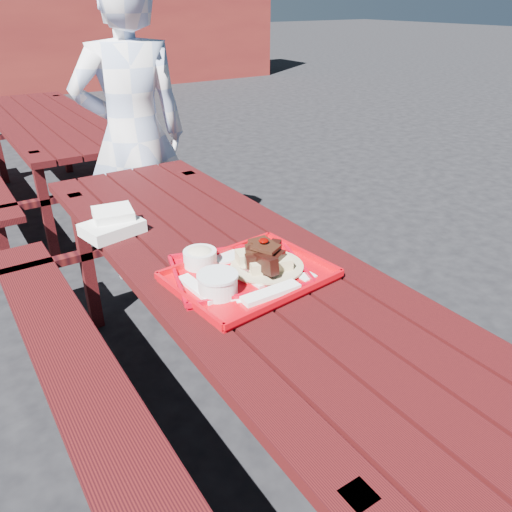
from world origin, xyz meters
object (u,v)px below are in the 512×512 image
Objects in this scene: picnic_table_far at (52,142)px; far_tray at (249,275)px; person at (133,138)px; near_tray at (237,264)px; picnic_table_near at (234,301)px.

far_tray is (-0.04, -2.98, 0.22)m from picnic_table_far.
picnic_table_far is 1.38× the size of person.
picnic_table_far is at bearing -73.34° from person.
person is (0.21, 1.49, 0.09)m from near_tray.
person is at bearing 81.82° from near_tray.
picnic_table_far is at bearing 89.14° from far_tray.
far_tray is at bearing -90.86° from picnic_table_far.
picnic_table_far is 4.47× the size of far_tray.
picnic_table_near is at bearing 92.94° from person.
near_tray is at bearing 91.70° from person.
picnic_table_far is (0.00, 2.80, 0.00)m from picnic_table_near.
picnic_table_near is 1.43m from person.
far_tray is at bearing 92.10° from person.
near_tray is 0.93× the size of far_tray.
near_tray is (-0.05, -0.10, 0.22)m from picnic_table_near.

